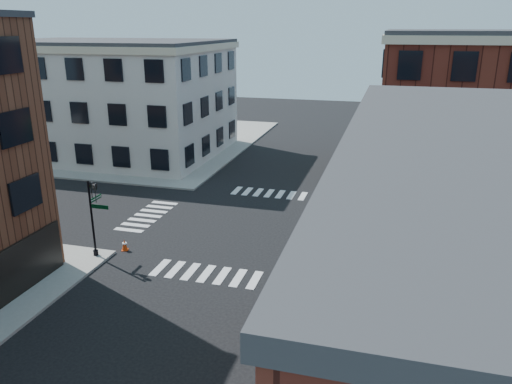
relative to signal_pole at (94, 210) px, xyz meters
name	(u,v)px	position (x,y,z in m)	size (l,w,h in m)	color
ground	(244,226)	(6.72, 6.68, -2.86)	(120.00, 120.00, 0.00)	black
sidewalk_nw	(122,140)	(-14.28, 27.68, -2.78)	(30.00, 30.00, 0.15)	gray
building_nw	(110,99)	(-12.28, 22.68, 2.64)	(22.00, 16.00, 11.00)	beige
tree_near	(371,152)	(14.28, 16.65, 0.30)	(2.69, 2.69, 4.49)	black
tree_far	(375,140)	(14.28, 22.65, 0.02)	(2.43, 2.43, 4.07)	black
signal_pole	(94,210)	(0.00, 0.00, 0.00)	(1.29, 1.24, 4.60)	black
box_truck	(492,244)	(21.12, 2.97, -0.81)	(8.76, 2.82, 3.93)	silver
traffic_cone	(125,245)	(1.02, 1.18, -2.53)	(0.48, 0.48, 0.69)	red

